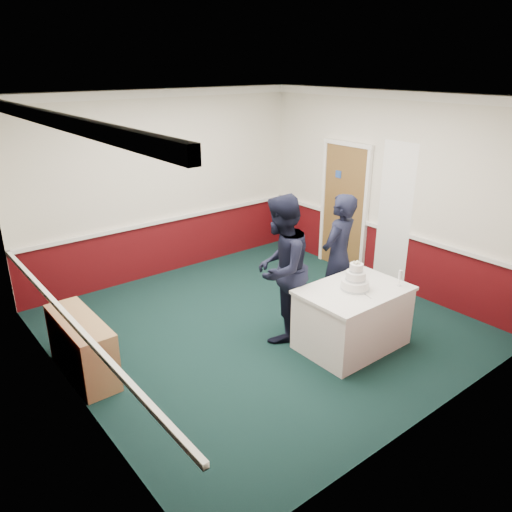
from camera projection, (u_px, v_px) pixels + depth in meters
ground at (261, 326)px, 6.81m from camera, size 5.00×5.00×0.00m
room_shell at (237, 176)px, 6.59m from camera, size 5.00×5.00×3.00m
sideboard at (82, 346)px, 5.67m from camera, size 0.41×1.20×0.70m
cake_table at (352, 317)px, 6.22m from camera, size 1.32×0.92×0.79m
wedding_cake at (355, 281)px, 6.03m from camera, size 0.35×0.35×0.36m
cake_knife at (366, 295)px, 5.91m from camera, size 0.07×0.22×0.00m
champagne_flute at (400, 275)px, 6.11m from camera, size 0.05×0.05×0.21m
person_man at (281, 269)px, 6.25m from camera, size 1.15×1.07×1.90m
person_woman at (338, 257)px, 6.80m from camera, size 0.73×0.56×1.77m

